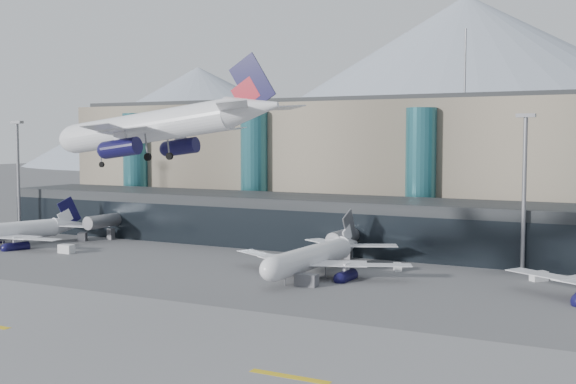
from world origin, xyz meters
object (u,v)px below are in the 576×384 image
at_px(veh_a, 66,249).
at_px(veh_g, 398,267).
at_px(lightmast_mid, 524,184).
at_px(jet_parked_mid, 320,249).
at_px(veh_d, 539,276).
at_px(jet_parked_left, 18,226).
at_px(veh_f, 83,237).
at_px(veh_c, 307,280).
at_px(lightmast_left, 18,170).
at_px(hero_jet, 170,117).
at_px(veh_b, 311,259).

bearing_deg(veh_a, veh_g, 10.95).
bearing_deg(lightmast_mid, jet_parked_mid, -151.52).
xyz_separation_m(veh_a, veh_d, (83.35, 13.09, -0.09)).
bearing_deg(jet_parked_left, veh_f, -15.09).
relative_size(veh_a, veh_g, 1.40).
height_order(veh_c, veh_g, veh_c).
relative_size(veh_a, veh_f, 0.97).
xyz_separation_m(veh_f, veh_g, (70.84, -2.80, -0.23)).
relative_size(jet_parked_mid, veh_c, 9.97).
distance_m(lightmast_left, veh_g, 92.75).
bearing_deg(hero_jet, lightmast_mid, 55.46).
bearing_deg(jet_parked_mid, lightmast_mid, -59.36).
relative_size(lightmast_left, hero_jet, 0.79).
height_order(veh_a, veh_f, veh_f).
height_order(lightmast_mid, jet_parked_left, lightmast_mid).
height_order(lightmast_mid, veh_g, lightmast_mid).
relative_size(jet_parked_mid, veh_b, 11.51).
bearing_deg(lightmast_mid, veh_a, -166.45).
distance_m(hero_jet, veh_g, 50.70).
xyz_separation_m(lightmast_left, veh_f, (20.75, -2.00, -13.57)).
bearing_deg(hero_jet, veh_a, 144.77).
distance_m(veh_b, veh_g, 15.29).
height_order(lightmast_left, veh_f, lightmast_left).
height_order(hero_jet, veh_b, hero_jet).
xyz_separation_m(jet_parked_left, veh_f, (7.09, 10.75, -3.10)).
distance_m(jet_parked_left, veh_g, 78.41).
bearing_deg(veh_c, veh_b, 112.55).
relative_size(jet_parked_left, veh_f, 10.73).
xyz_separation_m(hero_jet, veh_b, (-1.44, 41.73, -23.37)).
bearing_deg(veh_a, veh_d, 9.33).
bearing_deg(jet_parked_mid, veh_a, 96.17).
bearing_deg(veh_d, hero_jet, -175.65).
xyz_separation_m(jet_parked_mid, veh_b, (-4.79, 6.90, -3.18)).
xyz_separation_m(lightmast_mid, veh_b, (-33.67, -8.77, -13.60)).
bearing_deg(veh_d, lightmast_mid, 72.40).
distance_m(jet_parked_left, veh_f, 13.25).
distance_m(hero_jet, veh_d, 61.56).
bearing_deg(veh_f, veh_b, -127.31).
xyz_separation_m(veh_b, veh_f, (-55.59, 3.77, 0.02)).
xyz_separation_m(jet_parked_mid, veh_c, (2.61, -10.21, -3.08)).
relative_size(veh_b, veh_f, 0.94).
bearing_deg(lightmast_left, lightmast_mid, 1.56).
height_order(jet_parked_mid, veh_g, jet_parked_mid).
bearing_deg(veh_d, veh_f, 132.45).
bearing_deg(veh_a, jet_parked_mid, 4.42).
height_order(jet_parked_left, jet_parked_mid, jet_parked_mid).
xyz_separation_m(lightmast_mid, hero_jet, (-32.22, -50.50, 9.78)).
distance_m(hero_jet, veh_b, 47.85).
xyz_separation_m(lightmast_left, veh_a, (30.10, -16.25, -13.59)).
xyz_separation_m(lightmast_mid, veh_c, (-26.27, -25.88, -13.50)).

